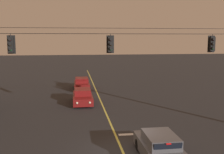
{
  "coord_description": "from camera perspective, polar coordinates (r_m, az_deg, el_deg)",
  "views": [
    {
      "loc": [
        -2.56,
        -13.89,
        6.15
      ],
      "look_at": [
        0.0,
        4.38,
        3.54
      ],
      "focal_mm": 43.87,
      "sensor_mm": 36.0,
      "label": 1
    }
  ],
  "objects": [
    {
      "name": "lane_centre_stripe",
      "position": [
        24.2,
        -1.65,
        -6.67
      ],
      "size": [
        0.14,
        60.0,
        0.01
      ],
      "primitive_type": "cube",
      "color": "#D1C64C",
      "rests_on": "ground"
    },
    {
      "name": "traffic_light_leftmost",
      "position": [
        17.65,
        -20.35,
        6.36
      ],
      "size": [
        0.48,
        0.41,
        1.22
      ],
      "color": "black"
    },
    {
      "name": "traffic_light_left_inner",
      "position": [
        17.41,
        -0.3,
        6.84
      ],
      "size": [
        0.48,
        0.41,
        1.22
      ],
      "color": "black"
    },
    {
      "name": "traffic_light_centre",
      "position": [
        19.54,
        20.18,
        6.49
      ],
      "size": [
        0.48,
        0.41,
        1.22
      ],
      "color": "black"
    },
    {
      "name": "signal_span_assembly",
      "position": [
        17.58,
        0.45,
        1.27
      ],
      "size": [
        19.97,
        0.32,
        7.84
      ],
      "color": "#2D2116",
      "rests_on": "ground"
    },
    {
      "name": "car_waiting_near_lane",
      "position": [
        14.55,
        9.93,
        -14.3
      ],
      "size": [
        1.8,
        4.33,
        1.39
      ],
      "color": "#4C4C51",
      "rests_on": "ground"
    },
    {
      "name": "car_oncoming_trailing",
      "position": [
        33.52,
        -6.32,
        -1.45
      ],
      "size": [
        1.8,
        4.42,
        1.39
      ],
      "color": "maroon",
      "rests_on": "ground"
    },
    {
      "name": "car_oncoming_lead",
      "position": [
        26.25,
        -6.15,
        -4.1
      ],
      "size": [
        1.8,
        4.42,
        1.39
      ],
      "color": "maroon",
      "rests_on": "ground"
    },
    {
      "name": "stop_bar_paint",
      "position": [
        18.32,
        6.73,
        -11.62
      ],
      "size": [
        3.4,
        0.36,
        0.01
      ],
      "primitive_type": "cube",
      "color": "silver",
      "rests_on": "ground"
    },
    {
      "name": "ground_plane",
      "position": [
        15.4,
        2.35,
        -15.5
      ],
      "size": [
        180.0,
        180.0,
        0.0
      ],
      "primitive_type": "plane",
      "color": "#28282B"
    }
  ]
}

